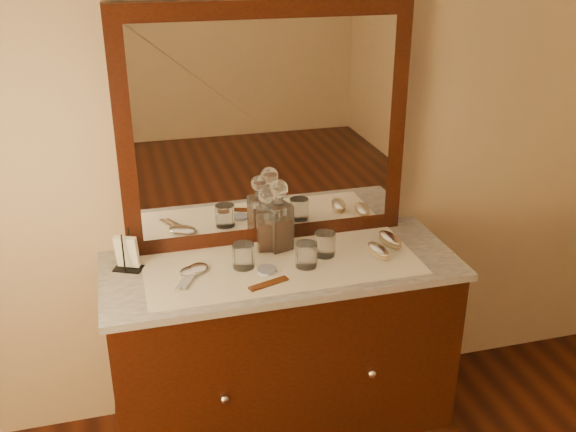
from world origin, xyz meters
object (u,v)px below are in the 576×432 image
at_px(brush_far, 390,239).
at_px(hand_mirror_inner, 196,271).
at_px(pin_dish, 267,270).
at_px(hand_mirror_outer, 188,274).
at_px(comb, 269,284).
at_px(decanter_left, 267,225).
at_px(mirror_frame, 266,127).
at_px(napkin_rack, 127,254).
at_px(dresser_cabinet, 282,353).
at_px(brush_near, 379,251).
at_px(decanter_right, 279,222).

relative_size(brush_far, hand_mirror_inner, 0.76).
relative_size(pin_dish, hand_mirror_outer, 0.42).
xyz_separation_m(pin_dish, hand_mirror_outer, (-0.30, 0.05, 0.00)).
relative_size(comb, decanter_left, 0.60).
xyz_separation_m(mirror_frame, comb, (-0.09, -0.41, -0.49)).
bearing_deg(pin_dish, brush_far, 10.48).
bearing_deg(comb, decanter_left, 59.35).
relative_size(comb, hand_mirror_inner, 0.79).
relative_size(pin_dish, brush_far, 0.50).
distance_m(pin_dish, napkin_rack, 0.55).
bearing_deg(comb, dresser_cabinet, 42.17).
height_order(brush_near, hand_mirror_outer, brush_near).
relative_size(napkin_rack, decanter_left, 0.60).
height_order(napkin_rack, decanter_left, decanter_left).
height_order(dresser_cabinet, pin_dish, pin_dish).
bearing_deg(brush_near, brush_far, 44.36).
distance_m(pin_dish, decanter_left, 0.23).
bearing_deg(brush_near, decanter_right, 155.60).
bearing_deg(napkin_rack, hand_mirror_outer, -28.37).
distance_m(pin_dish, brush_near, 0.48).
bearing_deg(pin_dish, hand_mirror_outer, 170.21).
relative_size(decanter_left, decanter_right, 0.90).
height_order(pin_dish, hand_mirror_outer, hand_mirror_outer).
bearing_deg(brush_near, napkin_rack, 171.34).
bearing_deg(hand_mirror_inner, brush_near, -3.64).
bearing_deg(dresser_cabinet, comb, -119.71).
relative_size(napkin_rack, hand_mirror_outer, 0.87).
height_order(comb, napkin_rack, napkin_rack).
bearing_deg(dresser_cabinet, decanter_left, 101.34).
height_order(mirror_frame, decanter_right, mirror_frame).
bearing_deg(decanter_left, pin_dish, -103.85).
bearing_deg(comb, napkin_rack, 133.71).
distance_m(dresser_cabinet, napkin_rack, 0.79).
bearing_deg(pin_dish, comb, -99.81).
bearing_deg(hand_mirror_inner, pin_dish, -13.87).
relative_size(hand_mirror_outer, hand_mirror_inner, 0.92).
distance_m(decanter_left, brush_near, 0.47).
height_order(dresser_cabinet, decanter_left, decanter_left).
bearing_deg(brush_near, mirror_frame, 144.09).
xyz_separation_m(decanter_left, hand_mirror_inner, (-0.32, -0.13, -0.10)).
height_order(decanter_right, brush_near, decanter_right).
bearing_deg(mirror_frame, dresser_cabinet, -90.00).
bearing_deg(mirror_frame, brush_far, -22.72).
distance_m(brush_far, hand_mirror_inner, 0.84).
height_order(decanter_right, hand_mirror_outer, decanter_right).
bearing_deg(comb, brush_near, -4.69).
bearing_deg(pin_dish, brush_near, 2.25).
height_order(hand_mirror_outer, hand_mirror_inner, hand_mirror_inner).
distance_m(comb, napkin_rack, 0.58).
relative_size(dresser_cabinet, hand_mirror_inner, 6.72).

